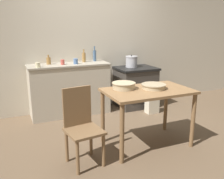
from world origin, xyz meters
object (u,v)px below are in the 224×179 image
(bottle_left, at_px, (49,61))
(bottle_mid_left, at_px, (95,55))
(stove, at_px, (135,87))
(cup_center_right, at_px, (76,61))
(bottle_far_left, at_px, (84,57))
(flour_sack, at_px, (152,104))
(stock_pot, at_px, (131,62))
(work_table, at_px, (148,98))
(chair, at_px, (81,124))
(mixing_bowl_large, at_px, (154,86))
(mixing_bowl_small, at_px, (124,85))
(cup_center, at_px, (38,65))
(cup_center_left, at_px, (63,62))

(bottle_left, relative_size, bottle_mid_left, 0.59)
(stove, relative_size, cup_center_right, 8.25)
(bottle_far_left, xyz_separation_m, cup_center_right, (-0.21, -0.17, -0.04))
(flour_sack, bearing_deg, bottle_left, 159.60)
(stock_pot, distance_m, bottle_mid_left, 0.75)
(work_table, xyz_separation_m, chair, (-0.96, -0.08, -0.19))
(bottle_far_left, height_order, cup_center_right, bottle_far_left)
(stock_pot, xyz_separation_m, mixing_bowl_large, (-0.51, -1.61, -0.09))
(bottle_left, bearing_deg, mixing_bowl_small, -65.08)
(stove, xyz_separation_m, work_table, (-0.68, -1.57, 0.27))
(bottle_far_left, bearing_deg, mixing_bowl_small, -87.70)
(flour_sack, bearing_deg, cup_center, 168.73)
(mixing_bowl_small, bearing_deg, stock_pot, 58.65)
(stove, distance_m, flour_sack, 0.56)
(flour_sack, xyz_separation_m, cup_center_right, (-1.32, 0.50, 0.83))
(stove, height_order, bottle_mid_left, bottle_mid_left)
(cup_center, bearing_deg, mixing_bowl_small, -53.89)
(chair, bearing_deg, stove, 37.42)
(flour_sack, distance_m, cup_center, 2.19)
(stove, distance_m, bottle_left, 1.79)
(flour_sack, distance_m, stock_pot, 0.95)
(flour_sack, bearing_deg, cup_center_left, 161.24)
(flour_sack, relative_size, cup_center_left, 3.78)
(chair, bearing_deg, cup_center_left, 76.26)
(stock_pot, bearing_deg, mixing_bowl_small, -121.35)
(flour_sack, bearing_deg, bottle_far_left, 148.65)
(stock_pot, distance_m, mixing_bowl_small, 1.71)
(bottle_left, bearing_deg, chair, -88.61)
(flour_sack, relative_size, stock_pot, 1.38)
(flour_sack, xyz_separation_m, mixing_bowl_small, (-1.05, -0.90, 0.67))
(stock_pot, distance_m, bottle_left, 1.62)
(stock_pot, xyz_separation_m, bottle_far_left, (-0.95, 0.12, 0.12))
(stove, height_order, bottle_left, bottle_left)
(stock_pot, xyz_separation_m, bottle_left, (-1.61, 0.10, 0.10))
(work_table, xyz_separation_m, bottle_mid_left, (-0.12, 1.78, 0.38))
(stock_pot, bearing_deg, stove, -40.24)
(cup_center_left, bearing_deg, cup_center_right, -5.89)
(flour_sack, distance_m, bottle_mid_left, 1.44)
(bottle_far_left, xyz_separation_m, bottle_left, (-0.66, -0.02, -0.03))
(mixing_bowl_small, bearing_deg, work_table, -31.34)
(stove, bearing_deg, bottle_mid_left, 165.31)
(work_table, xyz_separation_m, mixing_bowl_small, (-0.28, 0.17, 0.16))
(mixing_bowl_large, relative_size, mixing_bowl_small, 1.04)
(mixing_bowl_large, distance_m, mixing_bowl_small, 0.41)
(flour_sack, xyz_separation_m, bottle_far_left, (-1.11, 0.68, 0.88))
(cup_center, xyz_separation_m, cup_center_right, (0.67, 0.11, 0.01))
(mixing_bowl_large, xyz_separation_m, cup_center, (-1.32, 1.45, 0.16))
(work_table, relative_size, bottle_left, 6.88)
(bottle_far_left, bearing_deg, chair, -108.67)
(bottle_mid_left, bearing_deg, stove, -14.69)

